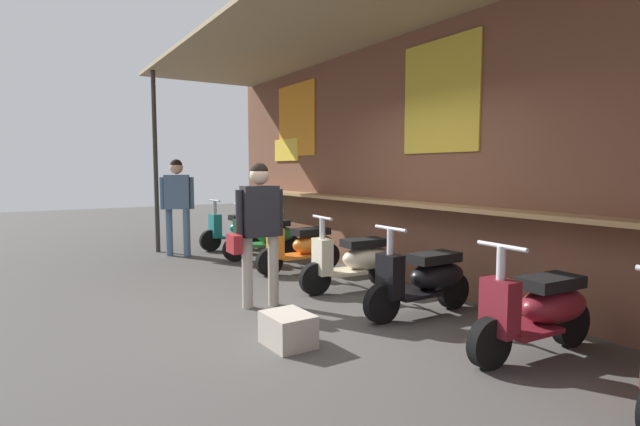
{
  "coord_description": "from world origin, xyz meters",
  "views": [
    {
      "loc": [
        4.33,
        -2.54,
        1.54
      ],
      "look_at": [
        -1.96,
        1.4,
        0.87
      ],
      "focal_mm": 27.27,
      "sensor_mm": 36.0,
      "label": 1
    }
  ],
  "objects_px": {
    "shopper_browsing": "(177,196)",
    "scooter_maroon": "(540,309)",
    "scooter_green": "(267,236)",
    "scooter_cream": "(356,260)",
    "shopper_with_handbag": "(259,221)",
    "merchandise_crate": "(288,329)",
    "scooter_teal": "(239,228)",
    "scooter_orange": "(304,246)",
    "scooter_black": "(425,278)"
  },
  "relations": [
    {
      "from": "scooter_orange",
      "to": "scooter_cream",
      "type": "distance_m",
      "value": 1.31
    },
    {
      "from": "shopper_browsing",
      "to": "scooter_teal",
      "type": "bearing_deg",
      "value": 122.37
    },
    {
      "from": "scooter_orange",
      "to": "merchandise_crate",
      "type": "distance_m",
      "value": 3.09
    },
    {
      "from": "scooter_orange",
      "to": "scooter_maroon",
      "type": "bearing_deg",
      "value": 89.89
    },
    {
      "from": "merchandise_crate",
      "to": "shopper_with_handbag",
      "type": "bearing_deg",
      "value": 166.37
    },
    {
      "from": "scooter_maroon",
      "to": "shopper_with_handbag",
      "type": "xyz_separation_m",
      "value": [
        -2.53,
        -1.37,
        0.58
      ]
    },
    {
      "from": "scooter_cream",
      "to": "scooter_black",
      "type": "distance_m",
      "value": 1.24
    },
    {
      "from": "scooter_cream",
      "to": "scooter_black",
      "type": "height_order",
      "value": "same"
    },
    {
      "from": "shopper_browsing",
      "to": "merchandise_crate",
      "type": "xyz_separation_m",
      "value": [
        4.88,
        -0.42,
        -0.92
      ]
    },
    {
      "from": "scooter_cream",
      "to": "shopper_browsing",
      "type": "bearing_deg",
      "value": -66.55
    },
    {
      "from": "scooter_cream",
      "to": "scooter_maroon",
      "type": "height_order",
      "value": "same"
    },
    {
      "from": "scooter_green",
      "to": "scooter_orange",
      "type": "xyz_separation_m",
      "value": [
        1.29,
        0.0,
        0.0
      ]
    },
    {
      "from": "scooter_cream",
      "to": "merchandise_crate",
      "type": "relative_size",
      "value": 3.11
    },
    {
      "from": "merchandise_crate",
      "to": "scooter_orange",
      "type": "bearing_deg",
      "value": 147.25
    },
    {
      "from": "scooter_green",
      "to": "scooter_cream",
      "type": "xyz_separation_m",
      "value": [
        2.6,
        -0.0,
        0.0
      ]
    },
    {
      "from": "merchandise_crate",
      "to": "scooter_teal",
      "type": "bearing_deg",
      "value": 161.97
    },
    {
      "from": "scooter_black",
      "to": "merchandise_crate",
      "type": "distance_m",
      "value": 1.69
    },
    {
      "from": "scooter_teal",
      "to": "scooter_orange",
      "type": "height_order",
      "value": "same"
    },
    {
      "from": "merchandise_crate",
      "to": "scooter_maroon",
      "type": "bearing_deg",
      "value": 52.19
    },
    {
      "from": "scooter_teal",
      "to": "scooter_cream",
      "type": "xyz_separation_m",
      "value": [
        3.84,
        -0.0,
        0.0
      ]
    },
    {
      "from": "scooter_teal",
      "to": "shopper_with_handbag",
      "type": "xyz_separation_m",
      "value": [
        3.89,
        -1.37,
        0.58
      ]
    },
    {
      "from": "scooter_black",
      "to": "shopper_with_handbag",
      "type": "height_order",
      "value": "shopper_with_handbag"
    },
    {
      "from": "scooter_maroon",
      "to": "shopper_browsing",
      "type": "distance_m",
      "value": 6.34
    },
    {
      "from": "scooter_maroon",
      "to": "merchandise_crate",
      "type": "relative_size",
      "value": 3.11
    },
    {
      "from": "scooter_orange",
      "to": "scooter_maroon",
      "type": "distance_m",
      "value": 3.89
    },
    {
      "from": "merchandise_crate",
      "to": "shopper_browsing",
      "type": "bearing_deg",
      "value": 175.05
    },
    {
      "from": "scooter_green",
      "to": "shopper_browsing",
      "type": "xyz_separation_m",
      "value": [
        -1.0,
        -1.24,
        0.67
      ]
    },
    {
      "from": "shopper_browsing",
      "to": "shopper_with_handbag",
      "type": "bearing_deg",
      "value": 19.53
    },
    {
      "from": "scooter_black",
      "to": "shopper_browsing",
      "type": "height_order",
      "value": "shopper_browsing"
    },
    {
      "from": "scooter_orange",
      "to": "shopper_with_handbag",
      "type": "relative_size",
      "value": 0.87
    },
    {
      "from": "shopper_browsing",
      "to": "scooter_maroon",
      "type": "bearing_deg",
      "value": 32.87
    },
    {
      "from": "scooter_maroon",
      "to": "scooter_green",
      "type": "bearing_deg",
      "value": -86.84
    },
    {
      "from": "scooter_maroon",
      "to": "scooter_cream",
      "type": "bearing_deg",
      "value": -86.84
    },
    {
      "from": "scooter_maroon",
      "to": "merchandise_crate",
      "type": "distance_m",
      "value": 2.12
    },
    {
      "from": "scooter_cream",
      "to": "shopper_with_handbag",
      "type": "distance_m",
      "value": 1.49
    },
    {
      "from": "scooter_cream",
      "to": "shopper_with_handbag",
      "type": "height_order",
      "value": "shopper_with_handbag"
    },
    {
      "from": "scooter_black",
      "to": "shopper_browsing",
      "type": "xyz_separation_m",
      "value": [
        -4.85,
        -1.24,
        0.67
      ]
    },
    {
      "from": "shopper_with_handbag",
      "to": "shopper_browsing",
      "type": "bearing_deg",
      "value": -179.24
    },
    {
      "from": "scooter_green",
      "to": "scooter_cream",
      "type": "distance_m",
      "value": 2.6
    },
    {
      "from": "scooter_black",
      "to": "shopper_with_handbag",
      "type": "bearing_deg",
      "value": -40.55
    },
    {
      "from": "scooter_maroon",
      "to": "shopper_with_handbag",
      "type": "bearing_deg",
      "value": -58.4
    },
    {
      "from": "scooter_green",
      "to": "scooter_cream",
      "type": "height_order",
      "value": "same"
    },
    {
      "from": "shopper_with_handbag",
      "to": "scooter_teal",
      "type": "bearing_deg",
      "value": 163.32
    },
    {
      "from": "scooter_teal",
      "to": "scooter_orange",
      "type": "xyz_separation_m",
      "value": [
        2.53,
        0.0,
        0.0
      ]
    },
    {
      "from": "scooter_orange",
      "to": "scooter_cream",
      "type": "bearing_deg",
      "value": 89.89
    },
    {
      "from": "shopper_with_handbag",
      "to": "shopper_browsing",
      "type": "relative_size",
      "value": 0.94
    },
    {
      "from": "scooter_orange",
      "to": "scooter_black",
      "type": "bearing_deg",
      "value": 89.89
    },
    {
      "from": "scooter_black",
      "to": "shopper_browsing",
      "type": "bearing_deg",
      "value": -74.96
    },
    {
      "from": "scooter_orange",
      "to": "scooter_teal",
      "type": "bearing_deg",
      "value": -90.1
    },
    {
      "from": "scooter_black",
      "to": "shopper_browsing",
      "type": "distance_m",
      "value": 5.05
    }
  ]
}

